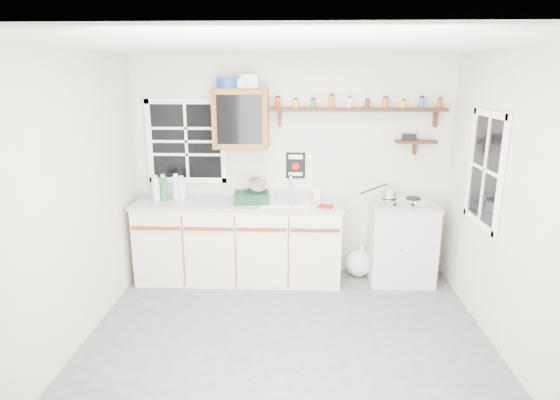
% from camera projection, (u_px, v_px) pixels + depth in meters
% --- Properties ---
extents(room, '(3.64, 3.24, 2.54)m').
position_uv_depth(room, '(288.00, 205.00, 3.84)').
color(room, '#4C4B4E').
rests_on(room, ground).
extents(main_cabinet, '(2.31, 0.63, 0.92)m').
position_uv_depth(main_cabinet, '(239.00, 241.00, 5.32)').
color(main_cabinet, beige).
rests_on(main_cabinet, floor).
extents(right_cabinet, '(0.73, 0.57, 0.91)m').
position_uv_depth(right_cabinet, '(401.00, 242.00, 5.27)').
color(right_cabinet, beige).
rests_on(right_cabinet, floor).
extents(sink, '(0.52, 0.44, 0.29)m').
position_uv_depth(sink, '(286.00, 201.00, 5.18)').
color(sink, silver).
rests_on(sink, main_cabinet).
extents(upper_cabinet, '(0.60, 0.32, 0.65)m').
position_uv_depth(upper_cabinet, '(241.00, 118.00, 5.10)').
color(upper_cabinet, '#5D3017').
rests_on(upper_cabinet, wall_back).
extents(upper_cabinet_clutter, '(0.45, 0.24, 0.14)m').
position_uv_depth(upper_cabinet_clutter, '(237.00, 82.00, 5.01)').
color(upper_cabinet_clutter, '#17309B').
rests_on(upper_cabinet_clutter, upper_cabinet).
extents(spice_shelf, '(1.91, 0.18, 0.35)m').
position_uv_depth(spice_shelf, '(357.00, 109.00, 5.10)').
color(spice_shelf, black).
rests_on(spice_shelf, wall_back).
extents(secondary_shelf, '(0.45, 0.16, 0.24)m').
position_uv_depth(secondary_shelf, '(414.00, 141.00, 5.17)').
color(secondary_shelf, black).
rests_on(secondary_shelf, wall_back).
extents(warning_sign, '(0.22, 0.02, 0.30)m').
position_uv_depth(warning_sign, '(296.00, 165.00, 5.36)').
color(warning_sign, black).
rests_on(warning_sign, wall_back).
extents(window_back, '(0.93, 0.03, 0.98)m').
position_uv_depth(window_back, '(186.00, 141.00, 5.34)').
color(window_back, black).
rests_on(window_back, wall_back).
extents(window_right, '(0.03, 0.78, 1.08)m').
position_uv_depth(window_right, '(486.00, 170.00, 4.25)').
color(window_right, black).
rests_on(window_right, wall_back).
extents(water_bottles, '(0.36, 0.17, 0.30)m').
position_uv_depth(water_bottles, '(170.00, 189.00, 5.22)').
color(water_bottles, silver).
rests_on(water_bottles, main_cabinet).
extents(dish_rack, '(0.40, 0.32, 0.29)m').
position_uv_depth(dish_rack, '(253.00, 194.00, 5.15)').
color(dish_rack, black).
rests_on(dish_rack, main_cabinet).
extents(soap_bottle, '(0.09, 0.09, 0.17)m').
position_uv_depth(soap_bottle, '(317.00, 192.00, 5.29)').
color(soap_bottle, silver).
rests_on(soap_bottle, main_cabinet).
extents(rag, '(0.18, 0.17, 0.02)m').
position_uv_depth(rag, '(326.00, 206.00, 4.97)').
color(rag, maroon).
rests_on(rag, main_cabinet).
extents(hotplate, '(0.54, 0.30, 0.08)m').
position_uv_depth(hotplate, '(401.00, 201.00, 5.13)').
color(hotplate, silver).
rests_on(hotplate, right_cabinet).
extents(saucepan, '(0.38, 0.21, 0.17)m').
position_uv_depth(saucepan, '(389.00, 194.00, 5.12)').
color(saucepan, silver).
rests_on(saucepan, hotplate).
extents(trash_bag, '(0.36, 0.33, 0.41)m').
position_uv_depth(trash_bag, '(359.00, 262.00, 5.43)').
color(trash_bag, silver).
rests_on(trash_bag, floor).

